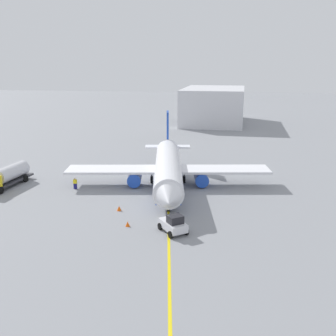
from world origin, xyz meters
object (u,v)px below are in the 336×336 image
Objects in this scene: airplane at (168,168)px; safety_cone_wingtip at (128,224)px; pushback_tug at (174,224)px; refueling_worker at (75,184)px; fuel_tanker at (7,176)px; safety_cone_nose at (119,208)px.

safety_cone_wingtip is (16.58, -2.42, -2.52)m from airplane.
pushback_tug is 22.05m from refueling_worker.
airplane reaches higher than pushback_tug.
fuel_tanker is 31.01m from pushback_tug.
pushback_tug is (17.57, 3.18, -1.80)m from airplane.
safety_cone_nose is (8.16, 9.08, -0.49)m from refueling_worker.
airplane is 12.87m from safety_cone_nose.
fuel_tanker is at bearing -88.10° from refueling_worker.
fuel_tanker is at bearing -116.16° from pushback_tug.
airplane is 51.27× the size of safety_cone_nose.
airplane reaches higher than safety_cone_wingtip.
safety_cone_nose is at bearing -154.43° from safety_cone_wingtip.
safety_cone_nose is (7.80, 19.88, -1.39)m from fuel_tanker.
pushback_tug is at bearing 53.55° from safety_cone_nose.
airplane is 24.97m from fuel_tanker.
pushback_tug is 5.74m from safety_cone_wingtip.
airplane reaches higher than fuel_tanker.
refueling_worker reaches higher than safety_cone_wingtip.
pushback_tug is at bearing 10.27° from airplane.
airplane is 19.62× the size of refueling_worker.
safety_cone_nose is at bearing -22.14° from airplane.
fuel_tanker is 21.40m from safety_cone_nose.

